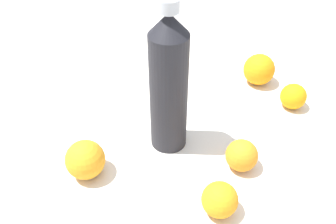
{
  "coord_description": "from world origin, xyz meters",
  "views": [
    {
      "loc": [
        -0.45,
        -0.39,
        0.54
      ],
      "look_at": [
        -0.05,
        0.0,
        0.08
      ],
      "focal_mm": 39.11,
      "sensor_mm": 36.0,
      "label": 1
    }
  ],
  "objects_px": {
    "water_bottle": "(168,84)",
    "orange_2": "(241,155)",
    "orange_4": "(220,200)",
    "orange_0": "(85,160)",
    "orange_3": "(259,69)",
    "orange_1": "(293,96)"
  },
  "relations": [
    {
      "from": "water_bottle",
      "to": "orange_2",
      "type": "relative_size",
      "value": 4.99
    },
    {
      "from": "orange_2",
      "to": "orange_4",
      "type": "bearing_deg",
      "value": -163.35
    },
    {
      "from": "orange_0",
      "to": "orange_2",
      "type": "relative_size",
      "value": 1.2
    },
    {
      "from": "water_bottle",
      "to": "orange_4",
      "type": "relative_size",
      "value": 4.94
    },
    {
      "from": "water_bottle",
      "to": "orange_3",
      "type": "bearing_deg",
      "value": -54.38
    },
    {
      "from": "orange_3",
      "to": "orange_4",
      "type": "relative_size",
      "value": 1.24
    },
    {
      "from": "water_bottle",
      "to": "orange_0",
      "type": "relative_size",
      "value": 4.16
    },
    {
      "from": "orange_1",
      "to": "orange_2",
      "type": "distance_m",
      "value": 0.24
    },
    {
      "from": "orange_1",
      "to": "orange_3",
      "type": "xyz_separation_m",
      "value": [
        0.03,
        0.11,
        0.01
      ]
    },
    {
      "from": "orange_0",
      "to": "orange_4",
      "type": "xyz_separation_m",
      "value": [
        0.11,
        -0.24,
        -0.01
      ]
    },
    {
      "from": "water_bottle",
      "to": "orange_1",
      "type": "height_order",
      "value": "water_bottle"
    },
    {
      "from": "orange_3",
      "to": "orange_4",
      "type": "distance_m",
      "value": 0.42
    },
    {
      "from": "water_bottle",
      "to": "orange_2",
      "type": "xyz_separation_m",
      "value": [
        0.05,
        -0.15,
        -0.12
      ]
    },
    {
      "from": "orange_2",
      "to": "orange_3",
      "type": "bearing_deg",
      "value": 26.9
    },
    {
      "from": "water_bottle",
      "to": "orange_4",
      "type": "height_order",
      "value": "water_bottle"
    },
    {
      "from": "water_bottle",
      "to": "orange_0",
      "type": "xyz_separation_m",
      "value": [
        -0.17,
        0.05,
        -0.11
      ]
    },
    {
      "from": "orange_1",
      "to": "orange_2",
      "type": "relative_size",
      "value": 0.96
    },
    {
      "from": "water_bottle",
      "to": "orange_3",
      "type": "distance_m",
      "value": 0.33
    },
    {
      "from": "orange_0",
      "to": "orange_2",
      "type": "bearing_deg",
      "value": -42.96
    },
    {
      "from": "orange_3",
      "to": "orange_4",
      "type": "height_order",
      "value": "orange_3"
    },
    {
      "from": "orange_3",
      "to": "orange_2",
      "type": "bearing_deg",
      "value": -153.1
    },
    {
      "from": "water_bottle",
      "to": "orange_3",
      "type": "xyz_separation_m",
      "value": [
        0.32,
        -0.02,
        -0.11
      ]
    }
  ]
}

